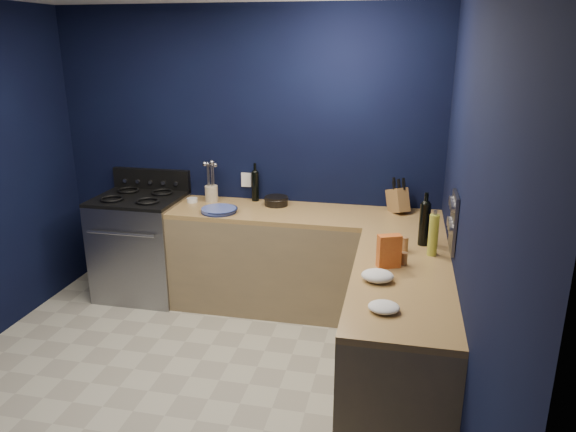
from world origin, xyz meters
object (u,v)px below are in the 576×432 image
(utensil_crock, at_px, (211,194))
(knife_block, at_px, (398,200))
(crouton_bag, at_px, (389,251))
(plate_stack, at_px, (219,210))
(gas_range, at_px, (142,247))

(utensil_crock, relative_size, knife_block, 0.71)
(crouton_bag, bearing_deg, plate_stack, 126.24)
(gas_range, bearing_deg, plate_stack, -9.65)
(gas_range, distance_m, plate_stack, 0.95)
(knife_block, bearing_deg, gas_range, 150.60)
(gas_range, height_order, crouton_bag, crouton_bag)
(plate_stack, xyz_separation_m, crouton_bag, (1.45, -0.89, 0.09))
(gas_range, distance_m, knife_block, 2.37)
(gas_range, xyz_separation_m, knife_block, (2.30, 0.19, 0.54))
(utensil_crock, bearing_deg, plate_stack, -60.51)
(gas_range, bearing_deg, knife_block, 4.76)
(utensil_crock, distance_m, knife_block, 1.66)
(gas_range, xyz_separation_m, utensil_crock, (0.64, 0.17, 0.51))
(plate_stack, distance_m, crouton_bag, 1.71)
(knife_block, height_order, crouton_bag, knife_block)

